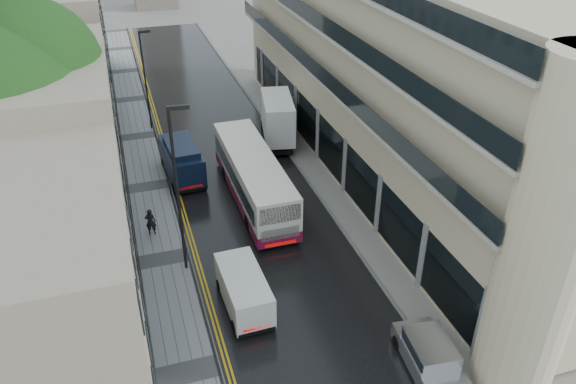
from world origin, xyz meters
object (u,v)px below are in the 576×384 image
cream_bus (248,207)px  pedestrian (151,222)px  tree_near (2,158)px  white_van (234,316)px  lamp_post_near (178,194)px  lamp_post_far (145,82)px  white_lorry (266,127)px  navy_van (173,174)px  tree_far (32,82)px

cream_bus → pedestrian: cream_bus is taller
tree_near → white_van: (9.13, -7.31, -5.93)m
lamp_post_near → lamp_post_far: 19.03m
cream_bus → white_lorry: (3.87, 9.89, 0.29)m
navy_van → lamp_post_far: size_ratio=0.68×
white_van → lamp_post_far: bearing=91.6°
tree_near → navy_van: size_ratio=2.60×
white_lorry → white_van: size_ratio=1.61×
white_van → pedestrian: bearing=105.9°
tree_near → white_van: tree_near is taller
lamp_post_near → lamp_post_far: lamp_post_near is taller
cream_bus → lamp_post_near: bearing=-148.1°
lamp_post_near → lamp_post_far: (0.10, 19.02, -0.68)m
tree_far → navy_van: bearing=-39.9°
cream_bus → lamp_post_far: lamp_post_far is taller
white_lorry → lamp_post_near: lamp_post_near is taller
tree_far → pedestrian: size_ratio=7.46×
tree_near → navy_van: (8.20, 6.40, -5.56)m
navy_van → pedestrian: 5.00m
white_van → lamp_post_far: size_ratio=0.56×
tree_near → lamp_post_far: size_ratio=1.78×
cream_bus → pedestrian: bearing=167.7°
navy_van → lamp_post_far: (-0.42, 10.68, 2.64)m
lamp_post_far → pedestrian: bearing=-97.6°
tree_far → navy_van: tree_far is taller
tree_far → lamp_post_near: 16.73m
tree_near → navy_van: tree_near is taller
tree_far → white_lorry: bearing=-9.2°
white_lorry → pedestrian: white_lorry is taller
cream_bus → lamp_post_far: (-3.99, 16.44, 2.44)m
cream_bus → navy_van: bearing=121.5°
lamp_post_near → navy_van: bearing=91.5°
cream_bus → lamp_post_near: (-4.09, -2.58, 3.12)m
cream_bus → navy_van: size_ratio=2.15×
tree_far → tree_near: bearing=-91.3°
tree_far → lamp_post_far: tree_far is taller
cream_bus → navy_van: cream_bus is taller
tree_far → lamp_post_near: size_ratio=1.36×
cream_bus → white_van: bearing=-108.6°
navy_van → pedestrian: size_ratio=3.20×
cream_bus → lamp_post_near: lamp_post_near is taller
tree_near → lamp_post_near: size_ratio=1.51×
white_van → lamp_post_far: 24.61m
white_lorry → pedestrian: (-9.38, -8.72, -0.93)m
lamp_post_near → white_lorry: bearing=62.5°
white_lorry → lamp_post_far: size_ratio=0.91×
pedestrian → white_lorry: bearing=-124.5°
navy_van → cream_bus: bearing=-62.1°
white_lorry → lamp_post_far: 10.46m
tree_near → lamp_post_near: tree_near is taller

